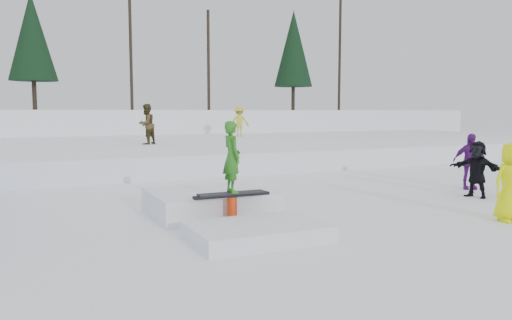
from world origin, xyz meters
name	(u,v)px	position (x,y,z in m)	size (l,w,h in m)	color
ground	(274,221)	(0.00, 0.00, 0.00)	(120.00, 120.00, 0.00)	white
snow_berm	(94,126)	(0.00, 30.00, 1.20)	(60.00, 14.00, 2.40)	white
snow_midrise	(129,150)	(0.00, 16.00, 0.40)	(50.00, 18.00, 0.80)	white
treeline	(179,44)	(6.18, 28.28, 7.45)	(40.24, 4.22, 10.50)	black
walker_olive	(147,124)	(0.36, 13.61, 1.73)	(0.90, 0.70, 1.85)	#3C3117
walker_ygreen	(239,122)	(7.07, 18.56, 1.69)	(1.15, 0.66, 1.79)	gold
spectator_purple	(470,161)	(7.24, 1.48, 0.83)	(0.97, 0.40, 1.66)	#571571
spectator_yellow	(511,182)	(4.50, -2.06, 0.83)	(0.81, 0.53, 1.66)	#ECFF00
spectator_dark	(477,169)	(6.27, 0.37, 0.76)	(1.41, 0.45, 1.52)	black
jib_rail_feature	(222,206)	(-0.98, 0.53, 0.30)	(2.60, 4.40, 2.11)	white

